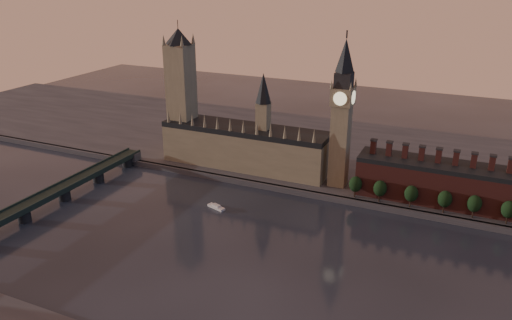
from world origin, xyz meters
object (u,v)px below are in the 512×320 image
(big_ben, at_px, (342,113))
(westminster_bridge, at_px, (41,201))
(victoria_tower, at_px, (181,90))
(river_boat, at_px, (216,207))

(big_ben, bearing_deg, westminster_bridge, -145.67)
(big_ben, relative_size, westminster_bridge, 0.54)
(victoria_tower, distance_m, westminster_bridge, 133.21)
(victoria_tower, xyz_separation_m, big_ben, (130.00, -5.00, -2.26))
(big_ben, bearing_deg, victoria_tower, 177.80)
(big_ben, xyz_separation_m, westminster_bridge, (-165.00, -112.70, -49.39))
(big_ben, distance_m, westminster_bridge, 205.83)
(big_ben, height_order, westminster_bridge, big_ben)
(big_ben, relative_size, river_boat, 7.81)
(westminster_bridge, bearing_deg, victoria_tower, 73.44)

